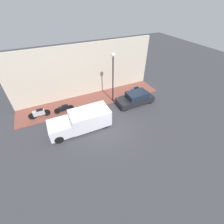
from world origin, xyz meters
TOP-DOWN VIEW (x-y plane):
  - ground_plane at (0.00, 0.00)m, footprint 60.00×60.00m
  - sidewalk at (4.50, 0.00)m, footprint 2.93×15.67m
  - building_facade at (6.11, 0.00)m, footprint 0.30×15.67m
  - parked_car at (2.05, -4.10)m, footprint 1.67×4.00m
  - delivery_van at (0.82, 2.25)m, footprint 1.97×5.26m
  - motorcycle_blue at (3.70, -5.12)m, footprint 0.30×1.85m
  - motorcycle_black at (3.69, 3.23)m, footprint 0.30×1.93m
  - scooter_silver at (3.85, 5.52)m, footprint 0.30×1.97m
  - streetlamp at (3.41, -2.04)m, footprint 0.40×0.40m

SIDE VIEW (x-z plane):
  - ground_plane at x=0.00m, z-range 0.00..0.00m
  - sidewalk at x=4.50m, z-range 0.00..0.11m
  - motorcycle_blue at x=3.70m, z-range 0.14..0.90m
  - motorcycle_black at x=3.69m, z-range 0.15..0.91m
  - scooter_silver at x=3.85m, z-range 0.15..1.05m
  - parked_car at x=2.05m, z-range -0.03..1.30m
  - delivery_van at x=0.82m, z-range 0.03..1.72m
  - building_facade at x=6.11m, z-range 0.00..5.73m
  - streetlamp at x=3.41m, z-range 1.15..6.38m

